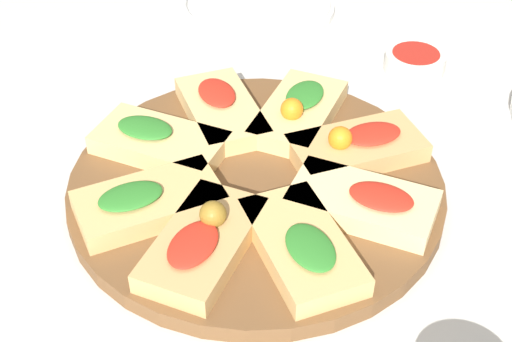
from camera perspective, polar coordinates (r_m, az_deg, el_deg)
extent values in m
plane|color=beige|center=(0.69, 0.00, -1.70)|extent=(3.00, 3.00, 0.00)
cylinder|color=brown|center=(0.68, 0.00, -1.17)|extent=(0.36, 0.36, 0.02)
cube|color=tan|center=(0.60, 3.67, -5.97)|extent=(0.14, 0.14, 0.02)
ellipsoid|color=#2D7A28|center=(0.58, 4.37, -6.11)|extent=(0.07, 0.07, 0.01)
cube|color=#E5C689|center=(0.65, 8.60, -2.34)|extent=(0.13, 0.07, 0.02)
ellipsoid|color=red|center=(0.64, 10.09, -1.83)|extent=(0.06, 0.04, 0.01)
cube|color=tan|center=(0.71, 8.06, 1.84)|extent=(0.14, 0.14, 0.02)
ellipsoid|color=red|center=(0.71, 9.33, 2.96)|extent=(0.07, 0.07, 0.01)
sphere|color=orange|center=(0.69, 6.75, 2.62)|extent=(0.02, 0.02, 0.02)
cube|color=#DBB775|center=(0.75, 3.16, 4.72)|extent=(0.07, 0.13, 0.02)
ellipsoid|color=#2D7A28|center=(0.76, 3.62, 6.18)|extent=(0.04, 0.06, 0.01)
sphere|color=orange|center=(0.73, 2.67, 5.01)|extent=(0.02, 0.02, 0.02)
cube|color=#DBB775|center=(0.75, -2.76, 4.81)|extent=(0.14, 0.14, 0.02)
ellipsoid|color=red|center=(0.76, -3.16, 6.28)|extent=(0.07, 0.07, 0.01)
cube|color=#DBB775|center=(0.71, -7.81, 2.15)|extent=(0.13, 0.07, 0.02)
ellipsoid|color=#2D7A28|center=(0.71, -9.03, 3.31)|extent=(0.06, 0.04, 0.01)
cube|color=tan|center=(0.65, -8.53, -2.49)|extent=(0.13, 0.14, 0.02)
ellipsoid|color=#2D7A28|center=(0.64, -10.02, -2.00)|extent=(0.07, 0.07, 0.01)
cube|color=tan|center=(0.60, -3.92, -5.90)|extent=(0.07, 0.13, 0.02)
ellipsoid|color=red|center=(0.58, -4.67, -6.02)|extent=(0.04, 0.06, 0.01)
sphere|color=olive|center=(0.60, -3.19, -3.57)|extent=(0.02, 0.02, 0.02)
cylinder|color=white|center=(1.01, 0.01, 13.06)|extent=(0.22, 0.22, 0.01)
torus|color=white|center=(1.01, 0.01, 13.42)|extent=(0.21, 0.21, 0.01)
cylinder|color=silver|center=(0.89, 12.59, 8.55)|extent=(0.07, 0.07, 0.02)
cylinder|color=#B22319|center=(0.88, 12.68, 9.09)|extent=(0.06, 0.06, 0.00)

